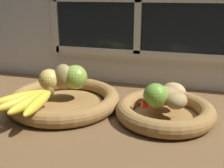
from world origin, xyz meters
TOP-DOWN VIEW (x-y plane):
  - ground_plane at (0.00, 0.00)cm, footprint 140.00×90.00cm
  - back_wall at (0.00, 29.77)cm, footprint 140.00×4.60cm
  - fruit_bowl_left at (-16.75, 1.29)cm, footprint 33.66×33.66cm
  - fruit_bowl_right at (13.48, 1.29)cm, footprint 27.11×27.11cm
  - apple_green_back at (-14.62, 5.31)cm, footprint 7.50×7.50cm
  - apple_golden_left at (-21.82, 2.19)cm, footprint 6.50×6.50cm
  - pear_brown at (-17.86, 4.02)cm, footprint 6.35×6.07cm
  - banana_bunch_front at (-20.91, -10.56)cm, footprint 14.95×18.06cm
  - potato_small at (16.40, -1.64)cm, footprint 7.23×7.71cm
  - potato_back at (15.31, 5.31)cm, footprint 8.60×7.97cm
  - potato_oblong at (10.18, 3.85)cm, footprint 4.96×7.31cm
  - potato_large at (13.48, 1.29)cm, footprint 9.82×8.39cm
  - lime_near at (11.11, -2.26)cm, footprint 6.42×6.42cm
  - chili_pepper at (14.02, -1.48)cm, footprint 12.94×7.32cm

SIDE VIEW (x-z plane):
  - ground_plane at x=0.00cm, z-range -3.00..0.00cm
  - fruit_bowl_left at x=-16.75cm, z-range -0.18..4.41cm
  - fruit_bowl_right at x=13.48cm, z-range -0.16..4.42cm
  - chili_pepper at x=14.02cm, z-range 4.58..6.65cm
  - banana_bunch_front at x=-20.91cm, z-range 4.58..7.52cm
  - potato_oblong at x=10.18cm, z-range 4.58..8.83cm
  - potato_small at x=16.40cm, z-range 4.58..8.94cm
  - potato_back at x=15.31cm, z-range 4.58..9.18cm
  - potato_large at x=13.48cm, z-range 4.58..9.21cm
  - lime_near at x=11.11cm, z-range 4.58..11.01cm
  - apple_golden_left at x=-21.82cm, z-range 4.58..11.09cm
  - apple_green_back at x=-14.62cm, z-range 4.58..12.08cm
  - pear_brown at x=-17.86cm, z-range 4.58..12.49cm
  - back_wall at x=0.00cm, z-range 0.38..55.38cm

